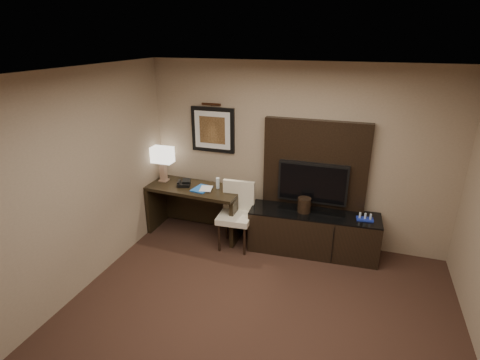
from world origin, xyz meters
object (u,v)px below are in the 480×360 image
at_px(water_bottle, 218,183).
at_px(desk_chair, 235,217).
at_px(tv, 313,183).
at_px(desk_phone, 184,183).
at_px(desk, 196,210).
at_px(credenza, 313,232).
at_px(minibar_tray, 365,217).
at_px(ice_bucket, 304,205).
at_px(table_lamp, 163,166).

bearing_deg(water_bottle, desk_chair, -37.19).
xyz_separation_m(tv, desk_phone, (-1.98, -0.20, -0.18)).
bearing_deg(water_bottle, desk, -169.26).
relative_size(desk, credenza, 0.80).
xyz_separation_m(desk_phone, minibar_tray, (2.75, 0.02, -0.17)).
height_order(credenza, ice_bucket, ice_bucket).
bearing_deg(desk_chair, desk, 160.08).
distance_m(desk_chair, minibar_tray, 1.84).
xyz_separation_m(table_lamp, water_bottle, (0.95, -0.02, -0.17)).
height_order(desk, table_lamp, table_lamp).
height_order(desk_chair, table_lamp, table_lamp).
bearing_deg(desk_chair, tv, 18.08).
distance_m(desk, water_bottle, 0.61).
bearing_deg(credenza, desk, 176.68).
bearing_deg(desk_phone, minibar_tray, -17.90).
relative_size(desk_chair, ice_bucket, 4.74).
xyz_separation_m(tv, ice_bucket, (-0.07, -0.20, -0.28)).
xyz_separation_m(desk, water_bottle, (0.36, 0.07, 0.48)).
xyz_separation_m(water_bottle, minibar_tray, (2.21, -0.06, -0.20)).
bearing_deg(credenza, water_bottle, 174.07).
bearing_deg(tv, desk_phone, -174.15).
bearing_deg(desk, ice_bucket, 2.66).
relative_size(water_bottle, ice_bucket, 0.80).
xyz_separation_m(desk, credenza, (1.88, -0.00, -0.08)).
distance_m(tv, ice_bucket, 0.35).
height_order(credenza, tv, tv).
relative_size(desk_phone, minibar_tray, 0.87).
bearing_deg(tv, water_bottle, -175.19).
bearing_deg(tv, desk_chair, -158.54).
relative_size(desk, tv, 1.48).
xyz_separation_m(ice_bucket, minibar_tray, (0.84, 0.01, -0.07)).
bearing_deg(minibar_tray, water_bottle, 178.41).
relative_size(desk_phone, ice_bucket, 0.92).
height_order(desk, desk_phone, desk_phone).
relative_size(credenza, minibar_tray, 8.19).
bearing_deg(desk, desk_phone, -173.04).
height_order(table_lamp, ice_bucket, table_lamp).
distance_m(desk_chair, desk_phone, 1.01).
relative_size(desk_phone, water_bottle, 1.15).
bearing_deg(desk_chair, ice_bucket, 9.13).
relative_size(table_lamp, desk_phone, 2.64).
bearing_deg(ice_bucket, desk_chair, -167.50).
xyz_separation_m(tv, table_lamp, (-2.39, -0.10, 0.03)).
relative_size(tv, water_bottle, 5.86).
height_order(tv, desk_phone, tv).
height_order(desk, minibar_tray, desk).
bearing_deg(table_lamp, desk_chair, -13.08).
distance_m(credenza, ice_bucket, 0.45).
bearing_deg(table_lamp, desk_phone, -13.76).
xyz_separation_m(desk_chair, ice_bucket, (0.98, 0.22, 0.24)).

